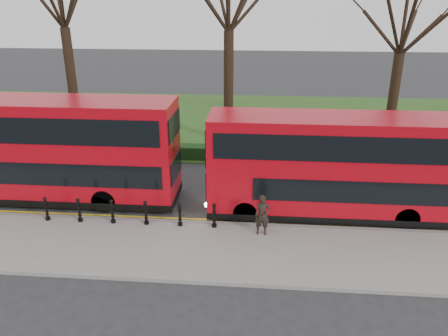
# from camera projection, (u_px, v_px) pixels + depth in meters

# --- Properties ---
(ground) EXTENTS (120.00, 120.00, 0.00)m
(ground) POSITION_uv_depth(u_px,v_px,m) (166.00, 212.00, 19.23)
(ground) COLOR #28282B
(ground) RESTS_ON ground
(pavement) EXTENTS (60.00, 4.00, 0.15)m
(pavement) POSITION_uv_depth(u_px,v_px,m) (150.00, 248.00, 16.43)
(pavement) COLOR gray
(pavement) RESTS_ON ground
(kerb) EXTENTS (60.00, 0.25, 0.16)m
(kerb) POSITION_uv_depth(u_px,v_px,m) (161.00, 222.00, 18.28)
(kerb) COLOR slate
(kerb) RESTS_ON ground
(grass_verge) EXTENTS (60.00, 18.00, 0.06)m
(grass_verge) POSITION_uv_depth(u_px,v_px,m) (207.00, 121.00, 33.10)
(grass_verge) COLOR #294717
(grass_verge) RESTS_ON ground
(hedge) EXTENTS (60.00, 0.90, 0.80)m
(hedge) POSITION_uv_depth(u_px,v_px,m) (190.00, 152.00, 25.38)
(hedge) COLOR black
(hedge) RESTS_ON ground
(yellow_line_outer) EXTENTS (60.00, 0.10, 0.01)m
(yellow_line_outer) POSITION_uv_depth(u_px,v_px,m) (163.00, 220.00, 18.58)
(yellow_line_outer) COLOR yellow
(yellow_line_outer) RESTS_ON ground
(yellow_line_inner) EXTENTS (60.00, 0.10, 0.01)m
(yellow_line_inner) POSITION_uv_depth(u_px,v_px,m) (164.00, 218.00, 18.77)
(yellow_line_inner) COLOR yellow
(yellow_line_inner) RESTS_ON ground
(tree_right) EXTENTS (6.71, 6.71, 10.48)m
(tree_right) POSITION_uv_depth(u_px,v_px,m) (405.00, 20.00, 24.72)
(tree_right) COLOR black
(tree_right) RESTS_ON ground
(bollard_row) EXTENTS (7.16, 0.15, 1.00)m
(bollard_row) POSITION_uv_depth(u_px,v_px,m) (129.00, 212.00, 17.84)
(bollard_row) COLOR black
(bollard_row) RESTS_ON pavement
(bus_lead) EXTENTS (11.84, 2.72, 4.71)m
(bus_lead) POSITION_uv_depth(u_px,v_px,m) (46.00, 150.00, 19.73)
(bus_lead) COLOR #AE0713
(bus_lead) RESTS_ON ground
(bus_rear) EXTENTS (11.00, 2.53, 4.37)m
(bus_rear) POSITION_uv_depth(u_px,v_px,m) (339.00, 167.00, 18.27)
(bus_rear) COLOR #AE0713
(bus_rear) RESTS_ON ground
(pedestrian) EXTENTS (0.63, 0.43, 1.64)m
(pedestrian) POSITION_uv_depth(u_px,v_px,m) (262.00, 215.00, 16.94)
(pedestrian) COLOR black
(pedestrian) RESTS_ON pavement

